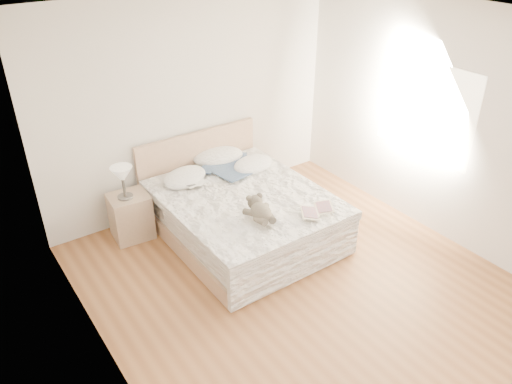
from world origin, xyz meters
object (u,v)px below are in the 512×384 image
bed (241,213)px  teddy_bear (261,218)px  nightstand (131,216)px  childrens_book (317,211)px  table_lamp (122,176)px  photo_book (193,183)px

bed → teddy_bear: (-0.18, -0.66, 0.34)m
nightstand → childrens_book: bearing=-46.5°
childrens_book → teddy_bear: size_ratio=1.05×
nightstand → table_lamp: bearing=-155.0°
nightstand → teddy_bear: teddy_bear is taller
photo_book → teddy_bear: (0.20, -1.10, 0.02)m
table_lamp → childrens_book: size_ratio=0.98×
photo_book → teddy_bear: 1.12m
photo_book → childrens_book: size_ratio=0.71×
bed → table_lamp: 1.43m
nightstand → table_lamp: (-0.04, -0.02, 0.56)m
bed → childrens_book: size_ratio=5.33×
teddy_bear → table_lamp: bearing=132.6°
teddy_bear → childrens_book: bearing=-11.3°
bed → photo_book: 0.66m
childrens_book → teddy_bear: teddy_bear is taller
bed → teddy_bear: size_ratio=5.61×
table_lamp → photo_book: bearing=-19.8°
nightstand → photo_book: (0.71, -0.29, 0.35)m
nightstand → photo_book: bearing=-21.9°
bed → childrens_book: bearing=-64.1°
bed → teddy_bear: bed is taller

